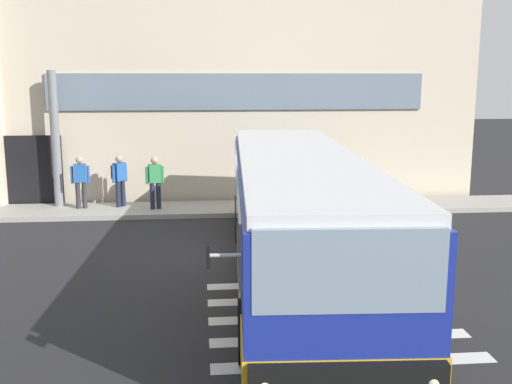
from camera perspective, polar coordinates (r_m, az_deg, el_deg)
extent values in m
cube|color=#232326|center=(15.06, -3.97, -5.85)|extent=(80.00, 90.00, 0.02)
cube|color=silver|center=(9.73, 9.23, -15.60)|extent=(4.40, 0.36, 0.01)
cube|color=silver|center=(10.52, 7.98, -13.45)|extent=(4.40, 0.36, 0.01)
cube|color=silver|center=(11.32, 6.93, -11.60)|extent=(4.40, 0.36, 0.01)
cube|color=silver|center=(12.14, 6.03, -10.00)|extent=(4.40, 0.36, 0.01)
cube|color=silver|center=(12.97, 5.25, -8.60)|extent=(4.40, 0.36, 0.01)
cube|color=beige|center=(26.42, -4.71, 9.60)|extent=(18.52, 12.00, 7.48)
cube|color=black|center=(21.32, -20.09, 1.81)|extent=(1.80, 0.16, 2.40)
cube|color=slate|center=(20.42, -1.67, 9.42)|extent=(12.52, 0.10, 1.20)
cube|color=#9E9B93|center=(19.68, -4.31, -1.60)|extent=(22.52, 2.00, 0.15)
cylinder|color=slate|center=(20.45, -18.36, 4.73)|extent=(0.28, 0.28, 4.35)
cube|color=navy|center=(13.09, 3.89, -1.92)|extent=(3.15, 11.83, 2.15)
cube|color=#F2AD19|center=(13.29, 3.84, -5.28)|extent=(3.19, 11.87, 0.55)
cube|color=silver|center=(12.88, 3.95, 3.19)|extent=(3.04, 11.62, 0.20)
cube|color=gray|center=(7.39, 8.78, -7.35)|extent=(2.35, 0.24, 1.05)
cube|color=gray|center=(13.48, 9.26, 0.51)|extent=(0.58, 10.50, 0.95)
cube|color=gray|center=(13.21, -1.82, 0.43)|extent=(0.58, 10.50, 0.95)
cube|color=black|center=(7.29, 8.87, -4.69)|extent=(2.15, 0.21, 0.28)
cube|color=black|center=(7.82, 8.66, -17.40)|extent=(2.46, 0.33, 0.52)
sphere|color=beige|center=(8.03, 16.25, -16.80)|extent=(0.18, 0.18, 0.18)
cylinder|color=#B7B7BF|center=(7.40, -2.98, -5.98)|extent=(0.40, 0.07, 0.05)
cube|color=black|center=(7.41, -4.53, -5.99)|extent=(0.05, 0.20, 0.28)
cylinder|color=black|center=(9.79, 13.45, -12.41)|extent=(0.35, 1.01, 1.00)
cylinder|color=black|center=(9.44, -0.78, -12.98)|extent=(0.35, 1.01, 1.00)
cylinder|color=black|center=(16.02, 7.02, -2.99)|extent=(0.35, 1.01, 1.00)
cylinder|color=black|center=(15.82, -1.43, -3.09)|extent=(0.35, 1.01, 1.00)
cylinder|color=black|center=(17.27, 6.33, -1.96)|extent=(0.35, 1.01, 1.00)
cylinder|color=black|center=(17.08, -1.50, -2.04)|extent=(0.35, 1.01, 1.00)
cylinder|color=#2D2D33|center=(20.09, -15.84, -0.27)|extent=(0.15, 0.15, 0.85)
cylinder|color=#2D2D33|center=(20.10, -16.41, -0.30)|extent=(0.15, 0.15, 0.85)
cube|color=#2659A5|center=(19.98, -16.23, 1.73)|extent=(0.41, 0.27, 0.58)
sphere|color=tan|center=(19.92, -16.30, 2.92)|extent=(0.23, 0.23, 0.23)
cylinder|color=#2659A5|center=(19.97, -15.51, 1.62)|extent=(0.09, 0.09, 0.55)
cylinder|color=#2659A5|center=(20.00, -16.94, 1.55)|extent=(0.09, 0.09, 0.55)
cylinder|color=#1E2338|center=(20.10, -12.41, -0.11)|extent=(0.15, 0.15, 0.85)
cylinder|color=#1E2338|center=(19.98, -12.85, -0.19)|extent=(0.15, 0.15, 0.85)
cube|color=#2659A5|center=(19.92, -12.72, 1.87)|extent=(0.42, 0.43, 0.58)
sphere|color=tan|center=(19.86, -12.77, 3.07)|extent=(0.23, 0.23, 0.23)
cylinder|color=#2659A5|center=(20.08, -12.16, 1.82)|extent=(0.09, 0.09, 0.55)
cylinder|color=#2659A5|center=(19.77, -13.27, 1.63)|extent=(0.09, 0.09, 0.55)
cube|color=maroon|center=(20.05, -13.03, 1.86)|extent=(0.34, 0.34, 0.44)
cylinder|color=#1E2338|center=(19.50, -9.16, -0.32)|extent=(0.15, 0.15, 0.85)
cylinder|color=#1E2338|center=(19.46, -9.74, -0.37)|extent=(0.15, 0.15, 0.85)
cube|color=#338C4C|center=(19.36, -9.51, 1.73)|extent=(0.43, 0.32, 0.58)
sphere|color=tan|center=(19.30, -9.55, 2.96)|extent=(0.23, 0.23, 0.23)
cylinder|color=#338C4C|center=(19.42, -8.79, 1.63)|extent=(0.09, 0.09, 0.55)
cylinder|color=#338C4C|center=(19.32, -10.23, 1.54)|extent=(0.09, 0.09, 0.55)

